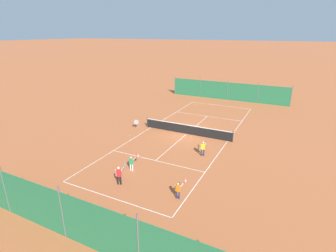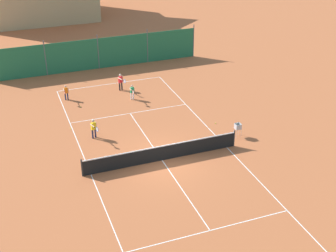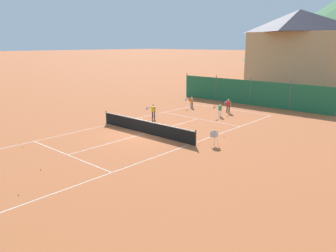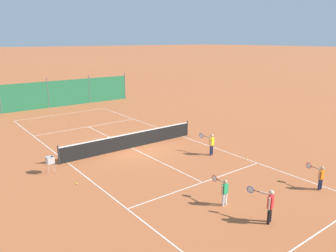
% 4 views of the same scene
% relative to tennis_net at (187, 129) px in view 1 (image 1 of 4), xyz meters
% --- Properties ---
extents(ground_plane, '(600.00, 600.00, 0.00)m').
position_rel_tennis_net_xyz_m(ground_plane, '(0.00, 0.00, -0.50)').
color(ground_plane, '#B25B33').
extents(court_line_markings, '(8.25, 23.85, 0.01)m').
position_rel_tennis_net_xyz_m(court_line_markings, '(0.00, 0.00, -0.50)').
color(court_line_markings, white).
rests_on(court_line_markings, ground).
extents(tennis_net, '(9.18, 0.08, 1.06)m').
position_rel_tennis_net_xyz_m(tennis_net, '(0.00, 0.00, 0.00)').
color(tennis_net, '#2D2D2D').
rests_on(tennis_net, ground).
extents(windscreen_fence_far, '(17.28, 0.08, 2.90)m').
position_rel_tennis_net_xyz_m(windscreen_fence_far, '(-0.00, 15.50, 0.81)').
color(windscreen_fence_far, '#236B42').
rests_on(windscreen_fence_far, ground).
extents(windscreen_fence_near, '(17.28, 0.08, 2.90)m').
position_rel_tennis_net_xyz_m(windscreen_fence_near, '(-0.00, -15.50, 0.81)').
color(windscreen_fence_near, '#236B42').
rests_on(windscreen_fence_near, ground).
extents(player_near_service, '(0.42, 1.11, 1.31)m').
position_rel_tennis_net_xyz_m(player_near_service, '(0.49, 10.41, 0.26)').
color(player_near_service, black).
rests_on(player_near_service, ground).
extents(player_near_baseline, '(0.41, 1.08, 1.26)m').
position_rel_tennis_net_xyz_m(player_near_baseline, '(-3.03, 3.87, 0.23)').
color(player_near_baseline, '#23284C').
rests_on(player_near_baseline, ground).
extents(player_far_baseline, '(0.39, 0.94, 1.11)m').
position_rel_tennis_net_xyz_m(player_far_baseline, '(-3.66, 10.10, 0.15)').
color(player_far_baseline, '#23284C').
rests_on(player_far_baseline, ground).
extents(player_far_service, '(0.38, 0.96, 1.12)m').
position_rel_tennis_net_xyz_m(player_far_service, '(0.80, 8.48, 0.16)').
color(player_far_service, white).
rests_on(player_far_service, ground).
extents(tennis_ball_by_net_right, '(0.07, 0.07, 0.07)m').
position_rel_tennis_net_xyz_m(tennis_ball_by_net_right, '(3.14, -10.69, -0.47)').
color(tennis_ball_by_net_right, '#CCE033').
rests_on(tennis_ball_by_net_right, ground).
extents(tennis_ball_far_corner, '(0.07, 0.07, 0.07)m').
position_rel_tennis_net_xyz_m(tennis_ball_far_corner, '(1.06, -8.61, -0.47)').
color(tennis_ball_far_corner, '#CCE033').
rests_on(tennis_ball_far_corner, ground).
extents(tennis_ball_service_box, '(0.07, 0.07, 0.07)m').
position_rel_tennis_net_xyz_m(tennis_ball_service_box, '(-0.67, 0.44, -0.47)').
color(tennis_ball_service_box, '#CCE033').
rests_on(tennis_ball_service_box, ground).
extents(tennis_ball_near_corner, '(0.07, 0.07, 0.07)m').
position_rel_tennis_net_xyz_m(tennis_ball_near_corner, '(4.79, 2.98, -0.47)').
color(tennis_ball_near_corner, '#CCE033').
rests_on(tennis_ball_near_corner, ground).
extents(tennis_ball_alley_left, '(0.07, 0.07, 0.07)m').
position_rel_tennis_net_xyz_m(tennis_ball_alley_left, '(-4.20, 5.59, -0.47)').
color(tennis_ball_alley_left, '#CCE033').
rests_on(tennis_ball_alley_left, ground).
extents(tennis_ball_by_net_left, '(0.07, 0.07, 0.07)m').
position_rel_tennis_net_xyz_m(tennis_ball_by_net_left, '(-3.31, -7.52, -0.47)').
color(tennis_ball_by_net_left, '#CCE033').
rests_on(tennis_ball_by_net_left, ground).
extents(tennis_ball_mid_court, '(0.07, 0.07, 0.07)m').
position_rel_tennis_net_xyz_m(tennis_ball_mid_court, '(-2.98, 8.53, -0.47)').
color(tennis_ball_mid_court, '#CCE033').
rests_on(tennis_ball_mid_court, ground).
extents(ball_hopper, '(0.36, 0.36, 0.89)m').
position_rel_tennis_net_xyz_m(ball_hopper, '(5.31, 0.96, 0.16)').
color(ball_hopper, '#B7B7BC').
rests_on(ball_hopper, ground).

